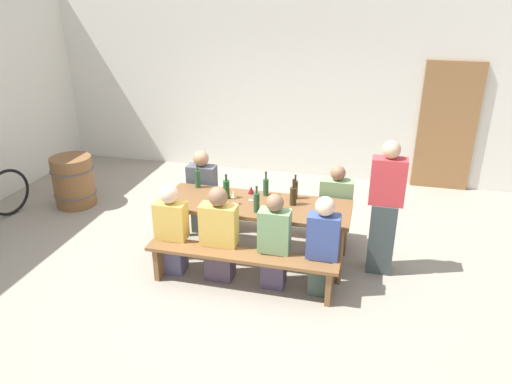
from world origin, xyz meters
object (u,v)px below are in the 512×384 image
at_px(seated_guest_near_0, 172,231).
at_px(seated_guest_far_0, 203,193).
at_px(tasting_table, 256,209).
at_px(wine_bottle_3, 257,202).
at_px(wooden_door, 447,127).
at_px(wine_bottle_1, 226,189).
at_px(wine_bottle_5, 198,179).
at_px(seated_guest_far_1, 335,209).
at_px(bench_far, 268,209).
at_px(seated_guest_near_2, 274,243).
at_px(seated_guest_near_3, 323,248).
at_px(seated_guest_near_1, 219,236).
at_px(wine_bottle_4, 293,195).
at_px(wine_barrel, 74,181).
at_px(wine_glass_1, 251,190).
at_px(wine_bottle_0, 295,189).
at_px(wine_bottle_2, 266,187).
at_px(standing_host, 384,211).
at_px(wine_glass_0, 234,195).
at_px(bench_near, 241,260).

xyz_separation_m(seated_guest_near_0, seated_guest_far_0, (-0.01, 1.08, 0.02)).
relative_size(tasting_table, wine_bottle_3, 7.12).
relative_size(wooden_door, wine_bottle_1, 6.71).
height_order(wine_bottle_5, seated_guest_far_1, seated_guest_far_1).
distance_m(tasting_table, bench_far, 0.76).
bearing_deg(wine_bottle_5, tasting_table, -19.25).
height_order(wine_bottle_3, seated_guest_far_1, seated_guest_far_1).
distance_m(seated_guest_near_2, seated_guest_near_3, 0.54).
height_order(wooden_door, seated_guest_near_2, wooden_door).
bearing_deg(seated_guest_near_1, wooden_door, -37.96).
xyz_separation_m(tasting_table, seated_guest_far_0, (-0.89, 0.54, -0.12)).
relative_size(tasting_table, seated_guest_far_0, 1.95).
bearing_deg(wine_bottle_5, seated_guest_near_3, -25.77).
distance_m(wooden_door, wine_bottle_4, 3.52).
height_order(tasting_table, wine_bottle_5, wine_bottle_5).
bearing_deg(seated_guest_near_2, wine_barrel, 67.99).
bearing_deg(wine_bottle_5, wine_glass_1, -16.21).
distance_m(wine_bottle_5, wine_glass_1, 0.80).
bearing_deg(wine_barrel, wine_bottle_3, -18.76).
bearing_deg(tasting_table, wine_bottle_0, 31.03).
relative_size(wine_bottle_0, wine_bottle_5, 0.99).
bearing_deg(seated_guest_near_2, wine_bottle_2, 19.48).
relative_size(tasting_table, wine_barrel, 2.93).
bearing_deg(seated_guest_near_3, tasting_table, 58.54).
bearing_deg(seated_guest_near_2, seated_guest_near_1, 90.00).
distance_m(seated_guest_far_0, standing_host, 2.44).
distance_m(bench_far, seated_guest_far_0, 0.92).
height_order(wine_bottle_2, standing_host, standing_host).
height_order(bench_far, wine_glass_1, wine_glass_1).
bearing_deg(wine_barrel, bench_far, -3.14).
bearing_deg(standing_host, wine_bottle_1, 0.70).
xyz_separation_m(wine_glass_0, seated_guest_near_3, (1.13, -0.45, -0.32)).
relative_size(bench_near, bench_far, 1.00).
height_order(tasting_table, seated_guest_far_1, seated_guest_far_1).
xyz_separation_m(wine_bottle_3, seated_guest_near_3, (0.82, -0.32, -0.31)).
bearing_deg(seated_guest_far_0, wine_glass_1, 60.03).
bearing_deg(wooden_door, seated_guest_near_1, -127.96).
xyz_separation_m(seated_guest_far_0, standing_host, (2.39, -0.45, 0.23)).
relative_size(seated_guest_far_0, seated_guest_far_1, 1.04).
height_order(seated_guest_near_1, seated_guest_far_1, seated_guest_near_1).
distance_m(seated_guest_near_1, seated_guest_near_3, 1.18).
xyz_separation_m(wine_bottle_3, seated_guest_far_1, (0.85, 0.76, -0.35)).
height_order(bench_far, wine_barrel, wine_barrel).
bearing_deg(wine_bottle_2, wine_bottle_3, -89.54).
bearing_deg(seated_guest_near_3, wine_bottle_2, 45.46).
distance_m(wine_bottle_3, seated_guest_far_1, 1.19).
bearing_deg(wine_barrel, seated_guest_far_0, -8.19).
distance_m(wine_bottle_5, seated_guest_near_1, 1.05).
xyz_separation_m(wine_bottle_2, wine_bottle_3, (0.00, -0.49, 0.01)).
bearing_deg(wine_bottle_2, bench_far, 97.91).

